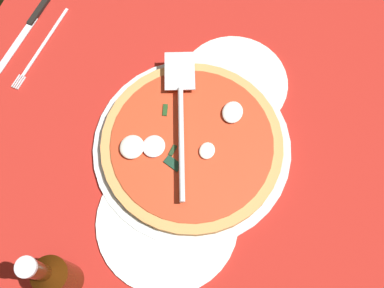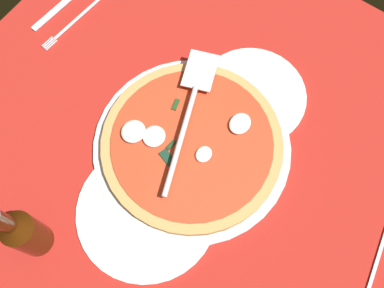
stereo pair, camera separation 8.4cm
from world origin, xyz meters
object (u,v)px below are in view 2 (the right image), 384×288
Objects in this scene: pizza at (191,144)px; dinner_plate_left at (252,96)px; dinner_plate_right at (149,213)px; place_setting_near at (77,5)px; pizza_server at (188,112)px; beer_bottle at (23,232)px.

dinner_plate_left is at bearing 168.04° from pizza.
dinner_plate_left is at bearing 175.88° from dinner_plate_right.
dinner_plate_right is at bearing 60.74° from place_setting_near.
place_setting_near is at bearing 55.77° from pizza_server.
pizza_server is 1.29× the size of place_setting_near.
pizza is at bearing -158.92° from pizza_server.
pizza_server reaches higher than dinner_plate_right.
dinner_plate_left is 48.06cm from beer_bottle.
place_setting_near is at bearing -123.77° from dinner_plate_right.
dinner_plate_right is at bearing 4.48° from pizza.
pizza is at bearing -175.52° from dinner_plate_right.
beer_bottle is at bearing -40.13° from dinner_plate_right.
dinner_plate_left is 14.23cm from pizza_server.
dinner_plate_left is 0.73× the size of pizza_server.
pizza is at bearing 158.69° from beer_bottle.
pizza_server reaches higher than place_setting_near.
pizza is at bearing -11.96° from dinner_plate_left.
pizza is 40.37cm from place_setting_near.
beer_bottle is (33.38, -8.00, 3.14)cm from pizza_server.
place_setting_near is (-8.13, -34.99, -4.45)cm from pizza_server.
pizza_server is at bearing 166.52° from beer_bottle.
pizza is 1.15× the size of pizza_server.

